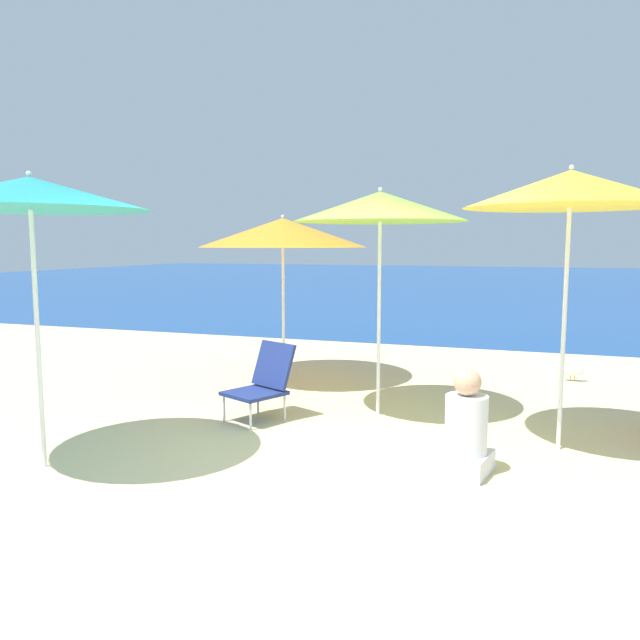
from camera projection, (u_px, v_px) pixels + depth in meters
ground_plane at (325, 479)px, 4.60m from camera, size 60.00×60.00×0.00m
sea_water at (506, 281)px, 29.22m from camera, size 60.00×40.00×0.01m
beach_umbrella_yellow at (570, 189)px, 5.02m from camera, size 1.70×1.70×2.36m
beach_umbrella_teal at (30, 194)px, 4.61m from camera, size 1.76×1.76×2.26m
beach_umbrella_lime at (380, 207)px, 6.09m from camera, size 1.72×1.72×2.27m
beach_umbrella_orange at (283, 233)px, 7.69m from camera, size 2.08×2.08×2.08m
beach_chair_navy at (263, 380)px, 6.14m from camera, size 0.69×0.75×0.75m
person_seated_near at (466, 431)px, 4.68m from camera, size 0.42×0.47×0.81m
seagull at (574, 370)px, 7.87m from camera, size 0.27×0.11×0.23m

